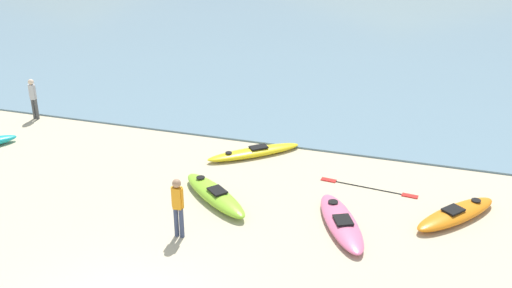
{
  "coord_description": "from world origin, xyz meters",
  "views": [
    {
      "loc": [
        5.44,
        -8.08,
        7.97
      ],
      "look_at": [
        0.27,
        8.11,
        0.5
      ],
      "focal_mm": 42.0,
      "sensor_mm": 36.0,
      "label": 1
    }
  ],
  "objects_px": {
    "kayak_on_sand_0": "(254,152)",
    "kayak_on_sand_4": "(341,222)",
    "kayak_on_sand_3": "(215,195)",
    "person_near_waterline": "(33,96)",
    "loose_paddle": "(368,188)",
    "kayak_on_sand_2": "(456,214)",
    "person_near_foreground": "(178,204)"
  },
  "relations": [
    {
      "from": "kayak_on_sand_0",
      "to": "kayak_on_sand_4",
      "type": "bearing_deg",
      "value": -45.01
    },
    {
      "from": "kayak_on_sand_0",
      "to": "person_near_foreground",
      "type": "xyz_separation_m",
      "value": [
        -0.29,
        -5.03,
        0.77
      ]
    },
    {
      "from": "kayak_on_sand_2",
      "to": "kayak_on_sand_4",
      "type": "relative_size",
      "value": 0.9
    },
    {
      "from": "person_near_waterline",
      "to": "loose_paddle",
      "type": "height_order",
      "value": "person_near_waterline"
    },
    {
      "from": "person_near_foreground",
      "to": "loose_paddle",
      "type": "distance_m",
      "value": 5.71
    },
    {
      "from": "kayak_on_sand_2",
      "to": "person_near_foreground",
      "type": "height_order",
      "value": "person_near_foreground"
    },
    {
      "from": "kayak_on_sand_2",
      "to": "loose_paddle",
      "type": "xyz_separation_m",
      "value": [
        -2.38,
        1.02,
        -0.14
      ]
    },
    {
      "from": "kayak_on_sand_0",
      "to": "kayak_on_sand_4",
      "type": "relative_size",
      "value": 0.93
    },
    {
      "from": "person_near_foreground",
      "to": "kayak_on_sand_4",
      "type": "bearing_deg",
      "value": 23.84
    },
    {
      "from": "kayak_on_sand_4",
      "to": "kayak_on_sand_3",
      "type": "bearing_deg",
      "value": 175.04
    },
    {
      "from": "kayak_on_sand_0",
      "to": "loose_paddle",
      "type": "relative_size",
      "value": 0.99
    },
    {
      "from": "kayak_on_sand_2",
      "to": "kayak_on_sand_4",
      "type": "distance_m",
      "value": 3.02
    },
    {
      "from": "kayak_on_sand_2",
      "to": "person_near_waterline",
      "type": "distance_m",
      "value": 15.0
    },
    {
      "from": "kayak_on_sand_3",
      "to": "kayak_on_sand_0",
      "type": "bearing_deg",
      "value": 87.72
    },
    {
      "from": "kayak_on_sand_3",
      "to": "loose_paddle",
      "type": "xyz_separation_m",
      "value": [
        3.88,
        1.99,
        -0.16
      ]
    },
    {
      "from": "person_near_foreground",
      "to": "loose_paddle",
      "type": "height_order",
      "value": "person_near_foreground"
    },
    {
      "from": "person_near_waterline",
      "to": "kayak_on_sand_2",
      "type": "bearing_deg",
      "value": -10.63
    },
    {
      "from": "kayak_on_sand_3",
      "to": "loose_paddle",
      "type": "relative_size",
      "value": 0.97
    },
    {
      "from": "kayak_on_sand_0",
      "to": "person_near_foreground",
      "type": "distance_m",
      "value": 5.09
    },
    {
      "from": "kayak_on_sand_0",
      "to": "kayak_on_sand_4",
      "type": "height_order",
      "value": "kayak_on_sand_4"
    },
    {
      "from": "kayak_on_sand_3",
      "to": "person_near_waterline",
      "type": "distance_m",
      "value": 9.28
    },
    {
      "from": "kayak_on_sand_0",
      "to": "kayak_on_sand_2",
      "type": "relative_size",
      "value": 1.04
    },
    {
      "from": "kayak_on_sand_2",
      "to": "kayak_on_sand_3",
      "type": "bearing_deg",
      "value": -171.19
    },
    {
      "from": "person_near_foreground",
      "to": "loose_paddle",
      "type": "bearing_deg",
      "value": 44.05
    },
    {
      "from": "kayak_on_sand_2",
      "to": "person_near_waterline",
      "type": "height_order",
      "value": "person_near_waterline"
    },
    {
      "from": "kayak_on_sand_4",
      "to": "person_near_waterline",
      "type": "height_order",
      "value": "person_near_waterline"
    },
    {
      "from": "kayak_on_sand_3",
      "to": "person_near_foreground",
      "type": "height_order",
      "value": "person_near_foreground"
    },
    {
      "from": "kayak_on_sand_0",
      "to": "kayak_on_sand_3",
      "type": "relative_size",
      "value": 1.02
    },
    {
      "from": "kayak_on_sand_4",
      "to": "kayak_on_sand_0",
      "type": "bearing_deg",
      "value": 134.99
    },
    {
      "from": "kayak_on_sand_0",
      "to": "kayak_on_sand_4",
      "type": "distance_m",
      "value": 4.8
    },
    {
      "from": "kayak_on_sand_0",
      "to": "kayak_on_sand_3",
      "type": "distance_m",
      "value": 3.09
    },
    {
      "from": "kayak_on_sand_3",
      "to": "person_near_waterline",
      "type": "bearing_deg",
      "value": 156.2
    }
  ]
}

